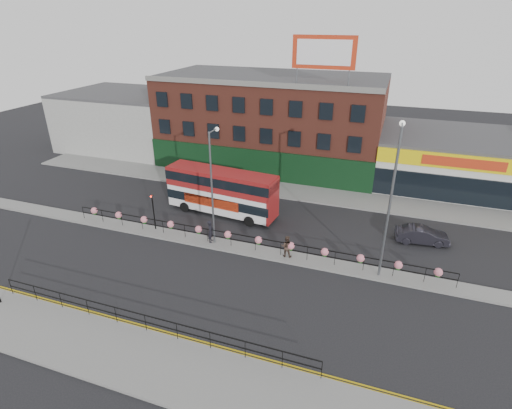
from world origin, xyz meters
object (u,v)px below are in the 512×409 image
(pedestrian_b, at_px, (286,246))
(lamp_column_east, at_px, (392,192))
(double_decker_bus, at_px, (222,188))
(lamp_column_west, at_px, (213,179))
(pedestrian_a, at_px, (211,231))
(car, at_px, (422,235))

(pedestrian_b, relative_size, lamp_column_east, 0.16)
(double_decker_bus, height_order, lamp_column_west, lamp_column_west)
(lamp_column_east, bearing_deg, pedestrian_b, -178.93)
(pedestrian_b, bearing_deg, pedestrian_a, -7.80)
(car, bearing_deg, lamp_column_west, 101.28)
(double_decker_bus, bearing_deg, lamp_column_east, -19.87)
(car, distance_m, lamp_column_east, 8.42)
(lamp_column_east, bearing_deg, pedestrian_a, -179.78)
(pedestrian_b, relative_size, lamp_column_west, 0.19)
(lamp_column_west, height_order, lamp_column_east, lamp_column_east)
(double_decker_bus, xyz_separation_m, lamp_column_east, (14.06, -5.08, 3.78))
(pedestrian_b, bearing_deg, lamp_column_east, 173.95)
(lamp_column_west, bearing_deg, double_decker_bus, 107.46)
(car, bearing_deg, pedestrian_a, 101.67)
(lamp_column_west, bearing_deg, pedestrian_a, -143.43)
(pedestrian_a, relative_size, pedestrian_b, 1.09)
(double_decker_bus, distance_m, lamp_column_west, 5.91)
(double_decker_bus, height_order, pedestrian_a, double_decker_bus)
(double_decker_bus, height_order, car, double_decker_bus)
(car, relative_size, lamp_column_west, 0.47)
(pedestrian_b, height_order, lamp_column_west, lamp_column_west)
(car, distance_m, pedestrian_a, 16.66)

